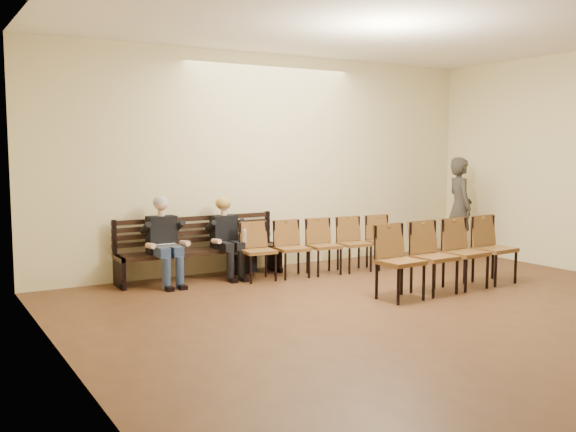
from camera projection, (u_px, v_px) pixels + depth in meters
name	position (u px, v px, depth m)	size (l,w,h in m)	color
ground	(512.00, 344.00, 6.50)	(10.00, 10.00, 0.00)	#56351D
room_walls	(461.00, 96.00, 6.90)	(8.02, 10.01, 3.51)	beige
bench	(202.00, 264.00, 9.73)	(2.60, 0.90, 0.45)	black
seated_man	(164.00, 242.00, 9.27)	(0.51, 0.71, 1.24)	black
seated_woman	(227.00, 242.00, 9.78)	(0.47, 0.66, 1.10)	black
laptop	(167.00, 247.00, 9.15)	(0.34, 0.27, 0.25)	silver
water_bottle	(244.00, 243.00, 9.60)	(0.06, 0.06, 0.21)	silver
bag	(243.00, 264.00, 10.21)	(0.38, 0.26, 0.28)	black
passerby	(460.00, 200.00, 11.58)	(0.76, 0.50, 2.09)	#34302A
chair_row_front	(324.00, 246.00, 10.06)	(2.70, 0.48, 0.88)	brown
chair_row_back	(450.00, 255.00, 8.87)	(2.41, 0.54, 0.99)	brown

